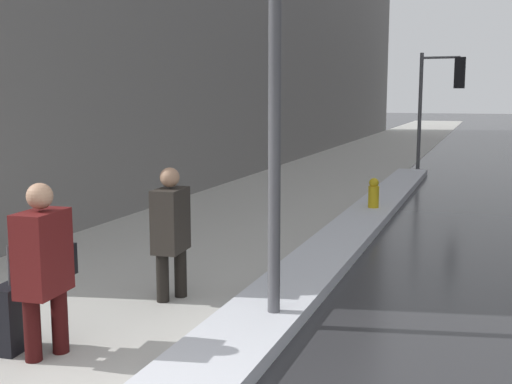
{
  "coord_description": "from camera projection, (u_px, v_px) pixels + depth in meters",
  "views": [
    {
      "loc": [
        2.26,
        -3.28,
        2.22
      ],
      "look_at": [
        -0.4,
        4.0,
        1.05
      ],
      "focal_mm": 45.0,
      "sensor_mm": 36.0,
      "label": 1
    }
  ],
  "objects": [
    {
      "name": "traffic_light_near",
      "position": [
        445.0,
        86.0,
        18.92
      ],
      "size": [
        1.31,
        0.32,
        3.47
      ],
      "rotation": [
        0.0,
        0.0,
        -0.04
      ],
      "color": "#515156",
      "rests_on": "ground"
    },
    {
      "name": "rolling_suitcase",
      "position": [
        12.0,
        318.0,
        5.57
      ],
      "size": [
        0.25,
        0.38,
        0.95
      ],
      "rotation": [
        0.0,
        0.0,
        -1.49
      ],
      "color": "black",
      "rests_on": "ground"
    },
    {
      "name": "sidewalk_slab",
      "position": [
        333.0,
        172.0,
        18.76
      ],
      "size": [
        4.0,
        80.0,
        0.01
      ],
      "color": "#B2AFA8",
      "rests_on": "ground"
    },
    {
      "name": "pedestrian_with_shoulder_bag",
      "position": [
        44.0,
        262.0,
        5.37
      ],
      "size": [
        0.32,
        0.71,
        1.51
      ],
      "rotation": [
        0.0,
        0.0,
        -1.49
      ],
      "color": "#340C0C",
      "rests_on": "ground"
    },
    {
      "name": "snow_bank_curb",
      "position": [
        354.0,
        228.0,
        10.45
      ],
      "size": [
        0.8,
        16.82,
        0.14
      ],
      "color": "silver",
      "rests_on": "ground"
    },
    {
      "name": "pedestrian_in_glasses",
      "position": [
        171.0,
        227.0,
        6.91
      ],
      "size": [
        0.31,
        0.49,
        1.46
      ],
      "rotation": [
        0.0,
        0.0,
        -1.49
      ],
      "color": "black",
      "rests_on": "ground"
    },
    {
      "name": "fire_hydrant",
      "position": [
        374.0,
        197.0,
        11.96
      ],
      "size": [
        0.2,
        0.2,
        0.7
      ],
      "color": "gold",
      "rests_on": "ground"
    }
  ]
}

